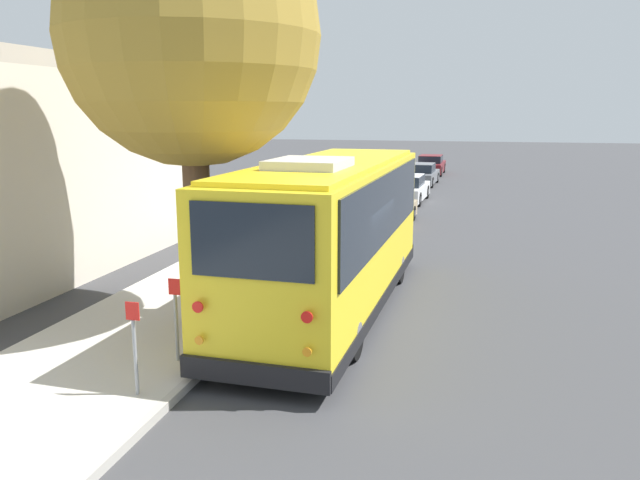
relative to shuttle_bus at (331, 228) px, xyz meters
The scene contains 12 objects.
ground_plane 2.00m from the shuttle_bus, 158.63° to the right, with size 160.00×160.00×0.00m, color #3D3D3F.
sidewalk_slab 3.79m from the shuttle_bus, 101.34° to the left, with size 80.00×3.73×0.15m, color beige.
curb_strip 2.34m from the shuttle_bus, 116.15° to the left, with size 80.00×0.14×0.15m, color #AAA69D.
shuttle_bus is the anchor object (origin of this frame).
parked_sedan_tan 10.82m from the shuttle_bus, ahead, with size 4.57×1.93×1.26m.
parked_sedan_white 17.45m from the shuttle_bus, ahead, with size 4.68×1.97×1.32m.
parked_sedan_gray 24.72m from the shuttle_bus, ahead, with size 4.56×1.96×1.28m.
parked_sedan_maroon 31.15m from the shuttle_bus, ahead, with size 4.68×1.89×1.33m.
street_tree 5.12m from the shuttle_bus, 113.51° to the left, with size 5.13×5.13×9.02m.
sign_post_near 5.52m from the shuttle_bus, 160.07° to the left, with size 0.06×0.22×1.47m.
sign_post_far 4.30m from the shuttle_bus, 153.76° to the left, with size 0.06×0.22×1.46m.
fire_hydrant 7.44m from the shuttle_bus, 13.70° to the left, with size 0.22×0.22×0.81m.
Camera 1 is at (-12.35, -2.74, 4.41)m, focal length 35.00 mm.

